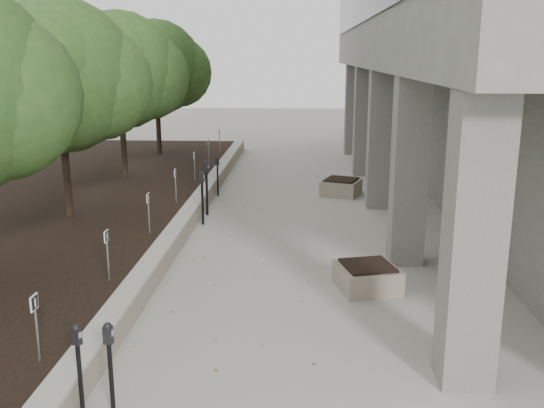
% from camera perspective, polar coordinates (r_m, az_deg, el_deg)
% --- Properties ---
extents(retaining_wall, '(0.39, 26.00, 0.50)m').
position_cam_1_polar(retaining_wall, '(16.54, -7.54, -0.82)').
color(retaining_wall, tan).
rests_on(retaining_wall, ground).
extents(planting_bed, '(7.00, 26.00, 0.40)m').
position_cam_1_polar(planting_bed, '(17.58, -19.40, -0.79)').
color(planting_bed, black).
rests_on(planting_bed, ground).
extents(crabapple_tree_3, '(4.60, 4.00, 5.44)m').
position_cam_1_polar(crabapple_tree_3, '(15.93, -19.23, 8.47)').
color(crabapple_tree_3, '#294D1D').
rests_on(crabapple_tree_3, planting_bed).
extents(crabapple_tree_4, '(4.60, 4.00, 5.44)m').
position_cam_1_polar(crabapple_tree_4, '(20.64, -14.05, 9.88)').
color(crabapple_tree_4, '#294D1D').
rests_on(crabapple_tree_4, planting_bed).
extents(crabapple_tree_5, '(4.60, 4.00, 5.44)m').
position_cam_1_polar(crabapple_tree_5, '(25.46, -10.79, 10.72)').
color(crabapple_tree_5, '#294D1D').
rests_on(crabapple_tree_5, planting_bed).
extents(parking_sign_2, '(0.04, 0.22, 0.96)m').
position_cam_1_polar(parking_sign_2, '(8.77, -21.26, -10.87)').
color(parking_sign_2, black).
rests_on(parking_sign_2, planting_bed).
extents(parking_sign_3, '(0.04, 0.22, 0.96)m').
position_cam_1_polar(parking_sign_3, '(11.37, -15.20, -4.72)').
color(parking_sign_3, black).
rests_on(parking_sign_3, planting_bed).
extents(parking_sign_4, '(0.04, 0.22, 0.96)m').
position_cam_1_polar(parking_sign_4, '(14.13, -11.51, -0.89)').
color(parking_sign_4, black).
rests_on(parking_sign_4, planting_bed).
extents(parking_sign_5, '(0.04, 0.22, 0.96)m').
position_cam_1_polar(parking_sign_5, '(16.97, -9.05, 1.68)').
color(parking_sign_5, black).
rests_on(parking_sign_5, planting_bed).
extents(parking_sign_6, '(0.04, 0.22, 0.96)m').
position_cam_1_polar(parking_sign_6, '(19.86, -7.29, 3.51)').
color(parking_sign_6, black).
rests_on(parking_sign_6, planting_bed).
extents(parking_sign_7, '(0.04, 0.22, 0.96)m').
position_cam_1_polar(parking_sign_7, '(22.78, -5.98, 4.87)').
color(parking_sign_7, black).
rests_on(parking_sign_7, planting_bed).
extents(parking_sign_8, '(0.04, 0.22, 0.96)m').
position_cam_1_polar(parking_sign_8, '(25.71, -4.96, 5.91)').
color(parking_sign_8, black).
rests_on(parking_sign_8, planting_bed).
extents(parking_meter_1, '(0.15, 0.13, 1.27)m').
position_cam_1_polar(parking_meter_1, '(8.04, -17.64, -14.82)').
color(parking_meter_1, black).
rests_on(parking_meter_1, ground).
extents(parking_meter_2, '(0.14, 0.10, 1.31)m').
position_cam_1_polar(parking_meter_2, '(7.89, -14.92, -15.03)').
color(parking_meter_2, black).
rests_on(parking_meter_2, ground).
extents(parking_meter_3, '(0.17, 0.14, 1.46)m').
position_cam_1_polar(parking_meter_3, '(16.12, -6.57, 0.58)').
color(parking_meter_3, black).
rests_on(parking_meter_3, ground).
extents(parking_meter_4, '(0.18, 0.15, 1.56)m').
position_cam_1_polar(parking_meter_4, '(17.06, -6.16, 1.50)').
color(parking_meter_4, black).
rests_on(parking_meter_4, ground).
extents(parking_meter_5, '(0.15, 0.12, 1.27)m').
position_cam_1_polar(parking_meter_5, '(19.41, -5.13, 2.60)').
color(parking_meter_5, black).
rests_on(parking_meter_5, ground).
extents(planter_front, '(1.32, 1.32, 0.50)m').
position_cam_1_polar(planter_front, '(11.90, 8.96, -6.75)').
color(planter_front, tan).
rests_on(planter_front, ground).
extents(planter_back, '(1.45, 1.45, 0.53)m').
position_cam_1_polar(planter_back, '(19.72, 6.52, 1.64)').
color(planter_back, tan).
rests_on(planter_back, ground).
extents(berry_scatter, '(3.30, 14.10, 0.02)m').
position_cam_1_polar(berry_scatter, '(12.59, -2.97, -6.60)').
color(berry_scatter, maroon).
rests_on(berry_scatter, ground).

